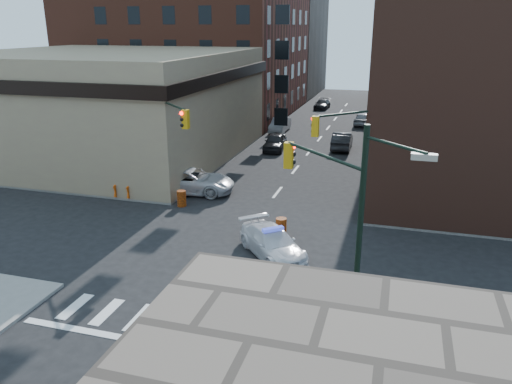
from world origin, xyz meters
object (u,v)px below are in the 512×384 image
Objects in this scene: pickup at (191,181)px; barricade_se_a at (361,323)px; police_car at (273,243)px; barricade_nw_a at (124,191)px; parked_car_enear at (342,141)px; barrel_road at (281,227)px; pedestrian_a at (133,181)px; pedestrian_b at (126,169)px; parked_car_wfar at (280,125)px; parked_car_wnear at (275,142)px; barrel_bank at (182,198)px.

pickup is 4.55× the size of barricade_se_a.
police_car is 12.93m from barricade_nw_a.
parked_car_enear is 21.59m from barrel_road.
pedestrian_a is 3.23m from pedestrian_b.
parked_car_enear is 30.24m from barricade_se_a.
pickup is 22.05m from parked_car_wfar.
parked_car_wnear reaches higher than barricade_nw_a.
parked_car_wfar reaches higher than barrel_road.
pedestrian_b reaches higher than barricade_se_a.
pickup is 3.93m from pedestrian_a.
barrel_bank is at bearing -175.98° from pickup.
barricade_se_a reaches higher than barrel_bank.
barrel_bank is (-2.04, -16.52, -0.25)m from parked_car_wnear.
pickup is 4.57m from barricade_nw_a.
barricade_se_a is at bearing -35.69° from barricade_nw_a.
pedestrian_a is 1.76× the size of barrel_road.
pedestrian_a is at bearing 54.42° from parked_car_enear.
parked_car_enear is 2.54× the size of pedestrian_b.
pickup is 1.31× the size of parked_car_wfar.
parked_car_wfar is 24.78m from barrel_bank.
parked_car_wnear is 15.39m from pedestrian_b.
parked_car_enear is 3.84× the size of barricade_nw_a.
barricade_nw_a is (-12.22, -18.53, -0.18)m from parked_car_enear.
parked_car_enear is 3.67× the size of barricade_se_a.
parked_car_wfar is 3.63× the size of barricade_nw_a.
parked_car_wnear is 2.33× the size of pedestrian_b.
barricade_se_a is at bearing -144.21° from pickup.
pickup is at bearing -92.92° from parked_car_wfar.
barrel_bank is at bearing -58.04° from pedestrian_b.
police_car is at bearing -26.65° from barricade_nw_a.
parked_car_wfar reaches higher than barrel_bank.
pedestrian_a reaches higher than parked_car_wnear.
barricade_nw_a is (1.70, -3.27, -0.48)m from pedestrian_b.
parked_car_wfar is 24.36m from pedestrian_a.
parked_car_wfar is 3.47× the size of barricade_se_a.
barrel_bank is 0.78× the size of barricade_se_a.
pickup reaches higher than barrel_road.
parked_car_wfar is 0.95× the size of parked_car_enear.
barricade_se_a is (4.90, -5.84, -0.06)m from police_car.
barrel_bank is (-0.51, -24.78, -0.24)m from parked_car_wfar.
pedestrian_a reaches higher than barrel_road.
police_car is at bearing -80.43° from parked_car_wnear.
pedestrian_b reaches higher than barrel_bank.
parked_car_wnear is 16.65m from barrel_bank.
pedestrian_b is at bearing 105.88° from police_car.
parked_car_wnear is at bearing -79.75° from parked_car_wfar.
pedestrian_a is at bearing -115.08° from parked_car_wnear.
parked_car_wnear is 3.53× the size of barricade_nw_a.
pickup is 5.84× the size of barrel_bank.
pedestrian_b is at bearing 45.87° from parked_car_enear.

